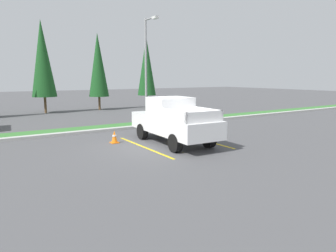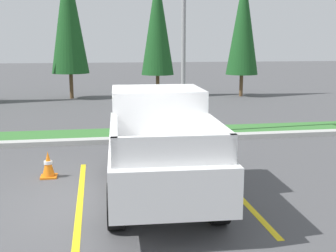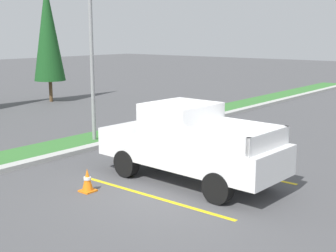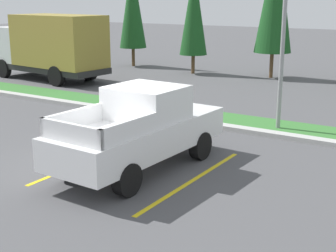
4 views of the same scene
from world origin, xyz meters
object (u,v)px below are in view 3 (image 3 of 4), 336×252
pickup_truck_main (188,143)px  street_light (94,36)px  traffic_cone (87,180)px  cypress_tree_rightmost (48,31)px

pickup_truck_main → street_light: bearing=73.2°
street_light → pickup_truck_main: bearing=-106.8°
pickup_truck_main → traffic_cone: size_ratio=8.85×
cypress_tree_rightmost → traffic_cone: bearing=-123.8°
cypress_tree_rightmost → pickup_truck_main: bearing=-114.5°
cypress_tree_rightmost → traffic_cone: 17.02m
street_light → cypress_tree_rightmost: bearing=61.6°
pickup_truck_main → cypress_tree_rightmost: (6.94, 15.21, 3.01)m
pickup_truck_main → traffic_cone: (-2.30, 1.43, -0.75)m
cypress_tree_rightmost → traffic_cone: (-9.24, -13.78, -3.76)m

